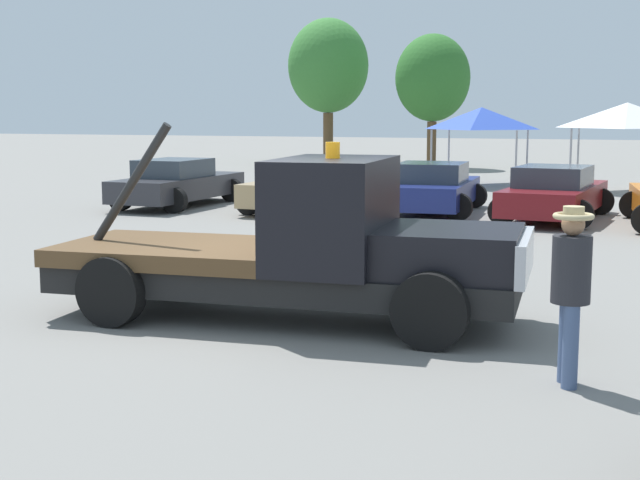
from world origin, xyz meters
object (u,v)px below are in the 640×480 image
(person_near_truck, at_px, (571,281))
(tree_center, at_px, (328,66))
(parked_car_tan, at_px, (304,187))
(canopy_tent_blue, at_px, (481,118))
(tow_truck, at_px, (311,251))
(parked_car_maroon, at_px, (554,194))
(parked_car_charcoal, at_px, (177,183))
(parked_car_navy, at_px, (432,189))
(tree_left, at_px, (433,78))
(canopy_tent_white, at_px, (627,115))

(person_near_truck, distance_m, tree_center, 38.66)
(parked_car_tan, distance_m, canopy_tent_blue, 10.66)
(tow_truck, xyz_separation_m, parked_car_maroon, (1.83, 12.12, -0.25))
(person_near_truck, height_order, parked_car_charcoal, person_near_truck)
(person_near_truck, bearing_deg, tow_truck, -42.51)
(parked_car_tan, xyz_separation_m, parked_car_navy, (3.38, 0.60, -0.00))
(parked_car_charcoal, relative_size, tree_left, 0.78)
(canopy_tent_white, height_order, tree_center, tree_center)
(person_near_truck, bearing_deg, parked_car_navy, -87.42)
(canopy_tent_blue, bearing_deg, tree_center, 130.73)
(tow_truck, height_order, tree_left, tree_left)
(canopy_tent_blue, xyz_separation_m, tree_center, (-10.04, 11.66, 2.58))
(parked_car_maroon, relative_size, canopy_tent_blue, 1.66)
(tow_truck, xyz_separation_m, parked_car_navy, (-1.33, 12.52, -0.25))
(tow_truck, relative_size, parked_car_tan, 1.33)
(person_near_truck, bearing_deg, canopy_tent_blue, -93.44)
(person_near_truck, distance_m, parked_car_navy, 14.95)
(parked_car_charcoal, xyz_separation_m, canopy_tent_white, (11.74, 9.11, 1.89))
(canopy_tent_white, bearing_deg, parked_car_tan, -131.59)
(parked_car_charcoal, distance_m, tree_center, 22.57)
(canopy_tent_blue, bearing_deg, parked_car_maroon, -70.09)
(canopy_tent_blue, bearing_deg, parked_car_navy, -87.43)
(parked_car_navy, bearing_deg, parked_car_tan, 96.79)
(parked_car_charcoal, xyz_separation_m, parked_car_tan, (3.78, 0.15, 0.00))
(tree_left, bearing_deg, person_near_truck, -74.68)
(person_near_truck, xyz_separation_m, parked_car_tan, (-8.03, 13.61, -0.39))
(parked_car_maroon, relative_size, tree_center, 0.68)
(parked_car_navy, relative_size, tree_center, 0.63)
(parked_car_tan, xyz_separation_m, canopy_tent_white, (7.96, 8.97, 1.88))
(canopy_tent_white, bearing_deg, tow_truck, -98.84)
(parked_car_charcoal, bearing_deg, tree_left, -6.86)
(tow_truck, bearing_deg, tree_center, 105.13)
(parked_car_maroon, bearing_deg, parked_car_charcoal, 97.43)
(tow_truck, distance_m, person_near_truck, 3.73)
(tow_truck, height_order, parked_car_maroon, tow_truck)
(canopy_tent_white, relative_size, tree_center, 0.45)
(parked_car_charcoal, relative_size, parked_car_navy, 1.04)
(tow_truck, bearing_deg, parked_car_tan, 107.39)
(parked_car_navy, bearing_deg, canopy_tent_blue, -0.69)
(tow_truck, xyz_separation_m, parked_car_charcoal, (-8.49, 11.77, -0.25))
(tree_left, bearing_deg, parked_car_charcoal, -98.01)
(parked_car_navy, distance_m, tree_center, 23.99)
(person_near_truck, distance_m, parked_car_tan, 15.81)
(parked_car_maroon, bearing_deg, canopy_tent_white, -3.71)
(person_near_truck, xyz_separation_m, parked_car_charcoal, (-11.81, 13.46, -0.39))
(person_near_truck, xyz_separation_m, tree_left, (-9.05, 33.04, 3.18))
(parked_car_maroon, relative_size, canopy_tent_white, 1.51)
(parked_car_maroon, bearing_deg, canopy_tent_blue, 25.40)
(person_near_truck, relative_size, parked_car_maroon, 0.35)
(parked_car_maroon, xyz_separation_m, canopy_tent_blue, (-3.58, 9.89, 1.76))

